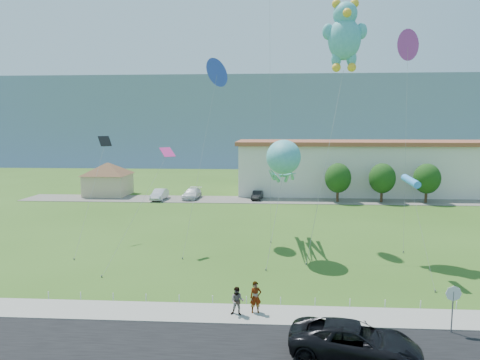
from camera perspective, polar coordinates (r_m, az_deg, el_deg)
name	(u,v)px	position (r m, az deg, el deg)	size (l,w,h in m)	color
ground	(264,296)	(27.35, 3.17, -15.20)	(160.00, 160.00, 0.00)	#2F5116
sidewalk	(263,315)	(24.81, 3.12, -17.50)	(80.00, 2.50, 0.10)	gray
parking_strip	(265,200)	(61.19, 3.40, -2.67)	(70.00, 6.00, 0.06)	#59544C
hill_ridge	(266,121)	(145.33, 3.54, 7.88)	(160.00, 50.00, 25.00)	slate
pavilion	(108,176)	(68.15, -17.19, 0.56)	(9.20, 9.20, 5.00)	tan
warehouse	(430,167)	(74.26, 23.95, 1.63)	(61.00, 15.00, 8.20)	beige
stop_sign	(453,298)	(24.61, 26.55, -13.88)	(0.80, 0.07, 2.50)	slate
rope_fence	(263,301)	(26.05, 3.15, -15.78)	(26.05, 0.05, 0.50)	white
tree_near	(338,178)	(60.54, 12.93, 0.26)	(3.60, 3.60, 5.47)	#3F2B19
tree_mid	(382,178)	(61.80, 18.42, 0.22)	(3.60, 3.60, 5.47)	#3F2B19
tree_far	(427,179)	(63.61, 23.65, 0.17)	(3.60, 3.60, 5.47)	#3F2B19
suv	(354,342)	(20.98, 15.00, -20.10)	(2.66, 5.76, 1.60)	black
pedestrian_left	(256,297)	(24.60, 2.10, -15.34)	(0.65, 0.42, 1.77)	gray
pedestrian_right	(237,301)	(24.34, -0.36, -15.84)	(0.76, 0.59, 1.57)	gray
parked_car_silver	(160,194)	(62.19, -10.68, -1.90)	(1.58, 4.54, 1.50)	silver
parked_car_white	(192,194)	(62.39, -6.43, -1.81)	(2.06, 5.08, 1.47)	silver
parked_car_black	(257,195)	(61.37, 2.32, -2.03)	(1.30, 3.72, 1.23)	black
octopus_kite	(283,165)	(35.10, 5.74, 2.01)	(2.73, 10.39, 9.39)	teal
teddy_bear_kite	(345,34)	(38.18, 13.78, 18.41)	(5.17, 6.53, 20.76)	teal
small_kite_pink	(161,164)	(35.68, -10.45, 2.16)	(3.77, 8.08, 8.72)	#EA3488
small_kite_cyan	(411,182)	(31.66, 21.83, -0.22)	(1.06, 4.44, 7.10)	#328CE3
small_kite_purple	(408,50)	(42.33, 21.47, 15.86)	(2.04, 5.53, 18.28)	#AD31C7
small_kite_blue	(216,76)	(40.51, -3.18, 13.64)	(2.90, 8.48, 16.04)	blue
small_kite_black	(102,152)	(41.26, -17.93, 3.53)	(1.29, 8.20, 9.49)	black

